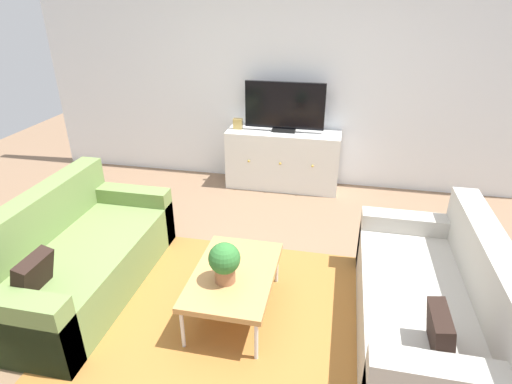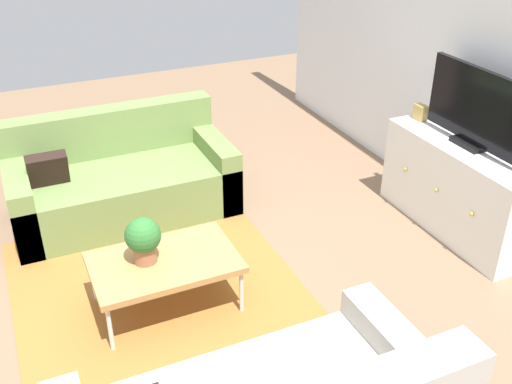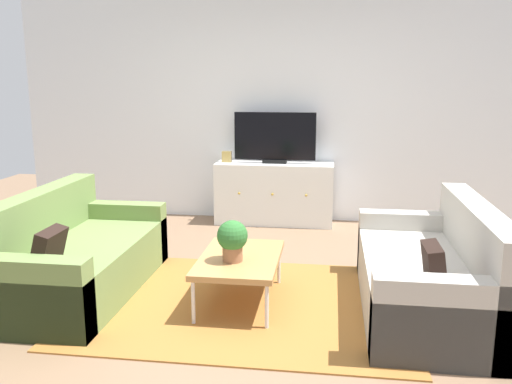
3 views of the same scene
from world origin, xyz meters
The scene contains 8 objects.
ground_plane centered at (0.00, 0.00, 0.00)m, with size 10.00×10.00×0.00m, color #84664C.
area_rug centered at (0.00, -0.15, 0.01)m, with size 2.50×1.90×0.01m, color #9E662D.
couch_left_side centered at (-1.44, -0.10, 0.27)m, with size 0.90×1.78×0.82m.
coffee_table centered at (-0.04, -0.13, 0.35)m, with size 0.60×0.94×0.38m.
potted_plant centered at (-0.07, -0.24, 0.55)m, with size 0.23×0.23×0.31m.
tv_console centered at (-0.02, 2.27, 0.36)m, with size 1.39×0.47×0.73m.
flat_screen_tv centered at (-0.02, 2.29, 1.03)m, with size 0.96×0.16×0.60m.
mantel_clock centered at (-0.60, 2.27, 0.79)m, with size 0.11×0.07×0.13m, color tan.
Camera 2 is at (3.06, -0.88, 2.63)m, focal length 41.83 mm.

